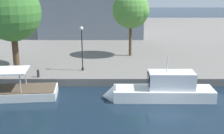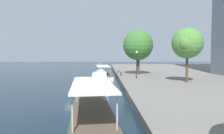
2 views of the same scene
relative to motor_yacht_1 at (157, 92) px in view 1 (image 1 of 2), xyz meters
name	(u,v)px [view 1 (image 1 of 2)]	position (x,y,z in m)	size (l,w,h in m)	color
ground_plane	(167,117)	(0.27, -3.68, -0.67)	(220.00, 220.00, 0.00)	#142333
dock_promenade	(134,36)	(0.27, 30.77, -0.26)	(120.00, 55.00, 0.81)	slate
motor_yacht_1	(157,92)	(0.00, 0.00, 0.00)	(9.85, 2.46, 4.73)	white
mooring_bollard_0	(37,73)	(-11.57, 3.87, 0.58)	(0.28, 0.28, 0.82)	#2D2D33
lamp_post	(81,45)	(-7.31, 6.32, 2.96)	(0.37, 0.37, 4.80)	black
tree_0	(131,9)	(-1.59, 13.19, 6.15)	(4.69, 4.69, 8.29)	#4C3823
tree_2	(12,11)	(-14.72, 7.67, 6.48)	(6.33, 6.33, 9.31)	#4C3823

